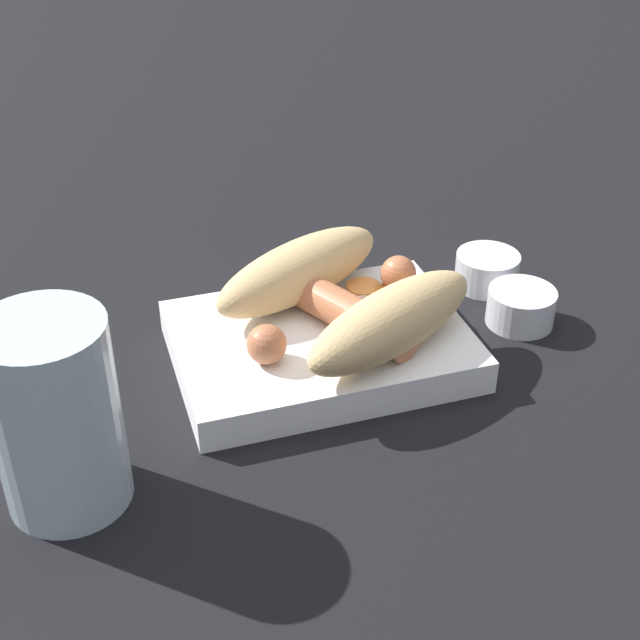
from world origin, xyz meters
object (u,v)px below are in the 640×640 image
at_px(sausage, 337,307).
at_px(condiment_cup_near, 522,310).
at_px(drink_glass, 56,416).
at_px(food_tray, 320,345).
at_px(bread_roll, 342,295).
at_px(condiment_cup_far, 487,272).

xyz_separation_m(sausage, condiment_cup_near, (0.16, -0.01, -0.03)).
relative_size(sausage, condiment_cup_near, 2.83).
bearing_deg(sausage, drink_glass, -154.81).
relative_size(food_tray, bread_roll, 1.02).
bearing_deg(condiment_cup_near, sausage, 176.71).
bearing_deg(condiment_cup_far, drink_glass, -157.22).
relative_size(bread_roll, sausage, 1.38).
xyz_separation_m(food_tray, condiment_cup_far, (0.17, 0.06, 0.00)).
xyz_separation_m(food_tray, drink_glass, (-0.20, -0.09, 0.05)).
distance_m(food_tray, drink_glass, 0.22).
height_order(condiment_cup_near, drink_glass, drink_glass).
distance_m(bread_roll, sausage, 0.01).
relative_size(food_tray, sausage, 1.41).
height_order(food_tray, bread_roll, bread_roll).
height_order(bread_roll, sausage, bread_roll).
xyz_separation_m(food_tray, condiment_cup_near, (0.17, -0.00, 0.00)).
distance_m(food_tray, condiment_cup_near, 0.17).
bearing_deg(food_tray, sausage, 24.16).
distance_m(condiment_cup_near, condiment_cup_far, 0.06).
xyz_separation_m(condiment_cup_near, condiment_cup_far, (0.00, 0.06, 0.00)).
height_order(sausage, condiment_cup_far, sausage).
height_order(bread_roll, drink_glass, drink_glass).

